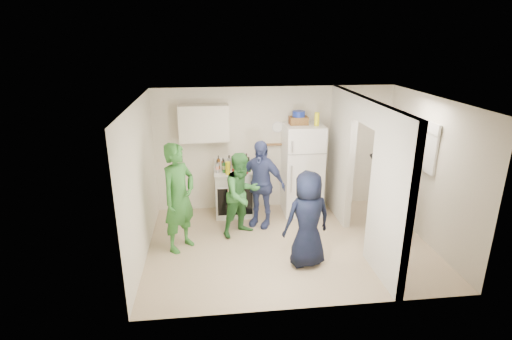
{
  "coord_description": "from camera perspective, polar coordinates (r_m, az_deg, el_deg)",
  "views": [
    {
      "loc": [
        -1.28,
        -6.03,
        3.46
      ],
      "look_at": [
        -0.53,
        0.4,
        1.25
      ],
      "focal_mm": 28.0,
      "sensor_mm": 36.0,
      "label": 1
    }
  ],
  "objects": [
    {
      "name": "red_cup",
      "position": [
        7.64,
        -1.49,
        -0.06
      ],
      "size": [
        0.09,
        0.09,
        0.12
      ],
      "primitive_type": "cylinder",
      "color": "red",
      "rests_on": "stove"
    },
    {
      "name": "person_denim",
      "position": [
        7.39,
        0.6,
        -1.99
      ],
      "size": [
        1.04,
        0.84,
        1.66
      ],
      "primitive_type": "imported",
      "rotation": [
        0.0,
        0.0,
        -0.53
      ],
      "color": "navy",
      "rests_on": "floor"
    },
    {
      "name": "bottle_b",
      "position": [
        7.69,
        -4.6,
        0.57
      ],
      "size": [
        0.07,
        0.07,
        0.26
      ],
      "primitive_type": "cylinder",
      "color": "#1D5824",
      "rests_on": "stove"
    },
    {
      "name": "yellow_cup_stack_top",
      "position": [
        7.69,
        8.69,
        7.2
      ],
      "size": [
        0.09,
        0.09,
        0.25
      ],
      "primitive_type": "cylinder",
      "color": "#FFFB15",
      "rests_on": "fridge"
    },
    {
      "name": "person_navy",
      "position": [
        6.2,
        7.37,
        -7.02
      ],
      "size": [
        0.84,
        0.64,
        1.54
      ],
      "primitive_type": "imported",
      "rotation": [
        0.0,
        0.0,
        -2.93
      ],
      "color": "black",
      "rests_on": "floor"
    },
    {
      "name": "person_green_left",
      "position": [
        6.66,
        -10.94,
        -3.9
      ],
      "size": [
        0.77,
        0.8,
        1.84
      ],
      "primitive_type": "imported",
      "rotation": [
        0.0,
        0.0,
        0.89
      ],
      "color": "#2F712D",
      "rests_on": "floor"
    },
    {
      "name": "partition_pier_front",
      "position": [
        5.94,
        18.62,
        -4.03
      ],
      "size": [
        0.12,
        1.2,
        2.5
      ],
      "primitive_type": "cube",
      "color": "silver",
      "rests_on": "floor"
    },
    {
      "name": "wall_left",
      "position": [
        6.52,
        -16.14,
        -1.74
      ],
      "size": [
        0.0,
        3.4,
        3.4
      ],
      "primitive_type": "plane",
      "rotation": [
        1.57,
        0.0,
        1.57
      ],
      "color": "silver",
      "rests_on": "floor"
    },
    {
      "name": "nook_window",
      "position": [
        7.44,
        23.09,
        3.25
      ],
      "size": [
        0.03,
        0.7,
        0.8
      ],
      "primitive_type": "cube",
      "color": "black",
      "rests_on": "wall_right"
    },
    {
      "name": "bottle_k",
      "position": [
        7.83,
        -4.73,
        0.84
      ],
      "size": [
        0.06,
        0.06,
        0.25
      ],
      "primitive_type": "cylinder",
      "color": "brown",
      "rests_on": "stove"
    },
    {
      "name": "yellow_cup_stack_stove",
      "position": [
        7.58,
        -4.04,
        0.26
      ],
      "size": [
        0.09,
        0.09,
        0.25
      ],
      "primitive_type": "cylinder",
      "color": "yellow",
      "rests_on": "stove"
    },
    {
      "name": "bottle_i",
      "position": [
        7.86,
        -3.02,
        1.25
      ],
      "size": [
        0.06,
        0.06,
        0.32
      ],
      "primitive_type": "cylinder",
      "color": "maroon",
      "rests_on": "stove"
    },
    {
      "name": "bottle_e",
      "position": [
        7.97,
        -2.68,
        1.27
      ],
      "size": [
        0.07,
        0.07,
        0.26
      ],
      "primitive_type": "cylinder",
      "color": "silver",
      "rests_on": "stove"
    },
    {
      "name": "nook_valance",
      "position": [
        7.35,
        23.16,
        5.88
      ],
      "size": [
        0.04,
        0.82,
        0.18
      ],
      "primitive_type": "cube",
      "color": "white",
      "rests_on": "wall_right"
    },
    {
      "name": "bottle_a",
      "position": [
        7.9,
        -5.37,
        1.11
      ],
      "size": [
        0.06,
        0.06,
        0.28
      ],
      "primitive_type": "cylinder",
      "color": "brown",
      "rests_on": "stove"
    },
    {
      "name": "wicker_basket",
      "position": [
        7.77,
        6.09,
        7.05
      ],
      "size": [
        0.35,
        0.25,
        0.15
      ],
      "primitive_type": "cube",
      "color": "brown",
      "rests_on": "fridge"
    },
    {
      "name": "wall_back",
      "position": [
        8.14,
        2.66,
        3.08
      ],
      "size": [
        4.8,
        0.0,
        4.8
      ],
      "primitive_type": "plane",
      "rotation": [
        1.57,
        0.0,
        0.0
      ],
      "color": "silver",
      "rests_on": "floor"
    },
    {
      "name": "floor",
      "position": [
        7.07,
        4.73,
        -10.53
      ],
      "size": [
        4.8,
        4.8,
        0.0
      ],
      "primitive_type": "plane",
      "color": "tan",
      "rests_on": "ground"
    },
    {
      "name": "stove",
      "position": [
        7.99,
        -3.16,
        -3.2
      ],
      "size": [
        0.77,
        0.65,
        0.92
      ],
      "primitive_type": "cube",
      "color": "white",
      "rests_on": "floor"
    },
    {
      "name": "bottle_d",
      "position": [
        7.75,
        -3.19,
        0.69
      ],
      "size": [
        0.08,
        0.08,
        0.25
      ],
      "primitive_type": "cylinder",
      "color": "#5E1810",
      "rests_on": "stove"
    },
    {
      "name": "wall_right",
      "position": [
        7.4,
        23.56,
        -0.15
      ],
      "size": [
        0.0,
        3.4,
        3.4
      ],
      "primitive_type": "plane",
      "rotation": [
        1.57,
        0.0,
        -1.57
      ],
      "color": "silver",
      "rests_on": "floor"
    },
    {
      "name": "nook_window_frame",
      "position": [
        7.44,
        22.99,
        3.25
      ],
      "size": [
        0.04,
        0.76,
        0.86
      ],
      "primitive_type": "cube",
      "color": "white",
      "rests_on": "wall_right"
    },
    {
      "name": "wall_clock",
      "position": [
        8.02,
        3.09,
        6.15
      ],
      "size": [
        0.22,
        0.02,
        0.22
      ],
      "primitive_type": "cylinder",
      "rotation": [
        1.57,
        0.0,
        0.0
      ],
      "color": "white",
      "rests_on": "wall_back"
    },
    {
      "name": "bottle_l",
      "position": [
        7.65,
        -2.24,
        0.46
      ],
      "size": [
        0.08,
        0.08,
        0.25
      ],
      "primitive_type": "cylinder",
      "color": "gray",
      "rests_on": "stove"
    },
    {
      "name": "fridge",
      "position": [
        8.0,
        6.62,
        0.1
      ],
      "size": [
        0.74,
        0.72,
        1.81
      ],
      "primitive_type": "cube",
      "color": "white",
      "rests_on": "floor"
    },
    {
      "name": "person_green_center",
      "position": [
        7.08,
        -2.02,
        -3.52
      ],
      "size": [
        0.93,
        0.88,
        1.53
      ],
      "primitive_type": "imported",
      "rotation": [
        0.0,
        0.0,
        0.54
      ],
      "color": "#367A3A",
      "rests_on": "floor"
    },
    {
      "name": "bottle_f",
      "position": [
        7.8,
        -1.84,
        1.08
      ],
      "size": [
        0.07,
        0.07,
        0.31
      ],
      "primitive_type": "cylinder",
      "color": "#133521",
      "rests_on": "stove"
    },
    {
      "name": "bottle_h",
      "position": [
        7.67,
        -5.55,
        0.49
      ],
      "size": [
        0.07,
        0.07,
        0.26
      ],
      "primitive_type": "cylinder",
      "color": "#A9AAB5",
      "rests_on": "stove"
    },
    {
      "name": "person_nook",
      "position": [
        7.46,
        17.82,
        -2.76
      ],
      "size": [
        1.1,
        1.23,
        1.65
      ],
      "primitive_type": "imported",
      "rotation": [
        0.0,
        0.0,
        -2.15
      ],
      "color": "black",
      "rests_on": "floor"
    },
    {
      "name": "bottle_c",
      "position": [
        7.94,
        -3.86,
        1.21
      ],
      "size": [
        0.07,
        0.07,
        0.27
      ],
      "primitive_type": "cylinder",
      "color": "#9EA3AB",
      "rests_on": "stove"
    },
    {
      "name": "partition_header",
      "position": [
        6.62,
        15.63,
        8.07
      ],
      "size": [
        0.12,
        1.0,
        0.4
      ],
      "primitive_type": "cube",
      "color": "silver",
      "rests_on": "partition_pier_back"
    },
    {
      "name": "bottle_g",
      "position": [
        7.92,
        -1.37,
        1.33
      ],
      "size": [
        0.07,
        0.07,
        0.3
      ],
      "primitive_type": "cylinder",
      "color": "brown",
      "rests_on": "stove"
    },
    {
      "name": "bottle_j",
      "position": [
        7.72,
        -1.03,
        0.82
      ],
      "size": [
        0.08,
        0.08,
        0.29
      ],
      "primitive_type": "cylinder",
      "color": "#2B6C25",
      "rests_on": "stove"
    },
    {
      "name": "ceiling",
      "position": [
        6.23,
        5.35,
        9.92
      ],
      "size": [
        4.8,
        4.8,
        0.0
      ],
      "primitive_type": "plane",
      "rotation": [
        3.14,
        0.0,
        0.0
      ],
      "color": "white",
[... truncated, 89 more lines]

